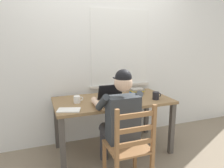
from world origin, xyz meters
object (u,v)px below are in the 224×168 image
(coffee_mug_white, at_px, (77,99))
(book_stack_main, at_px, (137,91))
(seated_person, at_px, (119,117))
(laptop, at_px, (113,99))
(coffee_mug_dark, at_px, (156,96))
(computer_mouse, at_px, (135,100))
(landscape_photo_print, at_px, (123,98))
(desk, at_px, (113,106))
(wooden_chair, at_px, (129,147))

(coffee_mug_white, distance_m, book_stack_main, 0.92)
(seated_person, relative_size, laptop, 3.72)
(coffee_mug_dark, distance_m, book_stack_main, 0.38)
(laptop, xyz_separation_m, computer_mouse, (0.28, -0.04, -0.03))
(seated_person, xyz_separation_m, book_stack_main, (0.53, 0.63, 0.11))
(seated_person, xyz_separation_m, laptop, (0.04, 0.32, 0.12))
(computer_mouse, xyz_separation_m, coffee_mug_dark, (0.30, -0.01, 0.03))
(landscape_photo_print, bearing_deg, desk, 165.90)
(seated_person, xyz_separation_m, landscape_photo_print, (0.25, 0.48, 0.07))
(wooden_chair, bearing_deg, seated_person, 90.00)
(desk, height_order, computer_mouse, computer_mouse)
(coffee_mug_white, bearing_deg, book_stack_main, 9.62)
(landscape_photo_print, bearing_deg, coffee_mug_dark, -48.16)
(desk, xyz_separation_m, coffee_mug_dark, (0.54, -0.20, 0.14))
(computer_mouse, xyz_separation_m, book_stack_main, (0.20, 0.35, 0.02))
(desk, relative_size, seated_person, 1.25)
(laptop, relative_size, landscape_photo_print, 2.54)
(laptop, bearing_deg, computer_mouse, -8.81)
(landscape_photo_print, bearing_deg, computer_mouse, -88.79)
(book_stack_main, bearing_deg, coffee_mug_white, -170.38)
(coffee_mug_dark, xyz_separation_m, book_stack_main, (-0.10, 0.36, -0.01))
(wooden_chair, height_order, coffee_mug_dark, wooden_chair)
(desk, height_order, book_stack_main, book_stack_main)
(computer_mouse, height_order, book_stack_main, book_stack_main)
(desk, xyz_separation_m, computer_mouse, (0.23, -0.20, 0.11))
(wooden_chair, xyz_separation_m, laptop, (0.04, 0.60, 0.34))
(desk, distance_m, seated_person, 0.48)
(seated_person, bearing_deg, laptop, 82.23)
(computer_mouse, distance_m, book_stack_main, 0.41)
(wooden_chair, xyz_separation_m, coffee_mug_white, (-0.38, 0.75, 0.34))
(landscape_photo_print, bearing_deg, laptop, -160.36)
(book_stack_main, bearing_deg, wooden_chair, -120.16)
(desk, distance_m, coffee_mug_white, 0.49)
(seated_person, bearing_deg, landscape_photo_print, 62.25)
(book_stack_main, bearing_deg, landscape_photo_print, -151.84)
(seated_person, height_order, coffee_mug_dark, seated_person)
(book_stack_main, distance_m, landscape_photo_print, 0.31)
(desk, relative_size, landscape_photo_print, 11.78)
(seated_person, bearing_deg, desk, 78.59)
(laptop, relative_size, book_stack_main, 1.68)
(coffee_mug_white, bearing_deg, landscape_photo_print, 0.61)
(desk, xyz_separation_m, seated_person, (-0.09, -0.47, 0.02))
(desk, xyz_separation_m, book_stack_main, (0.43, 0.16, 0.13))
(laptop, height_order, book_stack_main, laptop)
(laptop, height_order, coffee_mug_white, laptop)
(coffee_mug_white, bearing_deg, coffee_mug_dark, -11.70)
(desk, xyz_separation_m, laptop, (-0.05, -0.15, 0.14))
(seated_person, distance_m, laptop, 0.34)
(coffee_mug_white, height_order, landscape_photo_print, coffee_mug_white)
(coffee_mug_white, bearing_deg, seated_person, -51.26)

